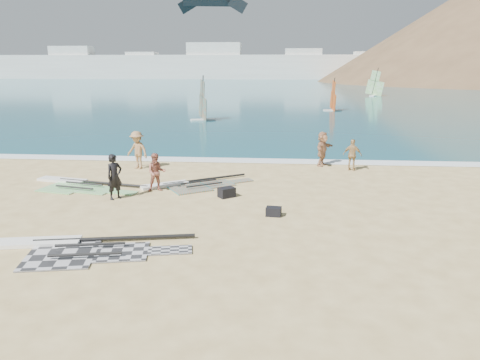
# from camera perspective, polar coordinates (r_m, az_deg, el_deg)

# --- Properties ---
(ground) EXTENTS (300.00, 300.00, 0.00)m
(ground) POSITION_cam_1_polar(r_m,az_deg,el_deg) (14.30, -6.47, -7.68)
(ground) COLOR #DDC481
(ground) RESTS_ON ground
(sea) EXTENTS (300.00, 240.00, 0.06)m
(sea) POSITION_cam_1_polar(r_m,az_deg,el_deg) (145.13, 3.90, 11.93)
(sea) COLOR #0D4C5B
(sea) RESTS_ON ground
(surf_line) EXTENTS (300.00, 1.20, 0.04)m
(surf_line) POSITION_cam_1_polar(r_m,az_deg,el_deg) (26.00, -1.21, 2.34)
(surf_line) COLOR white
(surf_line) RESTS_ON ground
(far_town) EXTENTS (160.00, 8.00, 12.00)m
(far_town) POSITION_cam_1_polar(r_m,az_deg,el_deg) (164.05, -1.61, 13.77)
(far_town) COLOR white
(far_town) RESTS_ON ground
(rig_grey) EXTENTS (6.06, 2.91, 0.20)m
(rig_grey) POSITION_cam_1_polar(r_m,az_deg,el_deg) (14.60, -19.55, -7.77)
(rig_grey) COLOR #272729
(rig_grey) RESTS_ON ground
(rig_green) EXTENTS (5.47, 2.74, 0.20)m
(rig_green) POSITION_cam_1_polar(r_m,az_deg,el_deg) (21.91, -19.30, -0.55)
(rig_green) COLOR #44D231
(rig_green) RESTS_ON ground
(rig_orange) EXTENTS (4.91, 3.65, 0.20)m
(rig_orange) POSITION_cam_1_polar(r_m,az_deg,el_deg) (20.79, -6.18, -0.59)
(rig_orange) COLOR #F1501B
(rig_orange) RESTS_ON ground
(gear_bag_near) EXTENTS (0.77, 0.74, 0.40)m
(gear_bag_near) POSITION_cam_1_polar(r_m,az_deg,el_deg) (18.92, -1.64, -1.52)
(gear_bag_near) COLOR black
(gear_bag_near) RESTS_ON ground
(gear_bag_far) EXTENTS (0.57, 0.43, 0.32)m
(gear_bag_far) POSITION_cam_1_polar(r_m,az_deg,el_deg) (16.67, 4.12, -3.85)
(gear_bag_far) COLOR black
(gear_bag_far) RESTS_ON ground
(person_wetsuit) EXTENTS (0.76, 0.79, 1.82)m
(person_wetsuit) POSITION_cam_1_polar(r_m,az_deg,el_deg) (19.14, -15.05, 0.38)
(person_wetsuit) COLOR black
(person_wetsuit) RESTS_ON ground
(beachgoer_left) EXTENTS (0.94, 0.82, 1.63)m
(beachgoer_left) POSITION_cam_1_polar(r_m,az_deg,el_deg) (19.96, -10.15, 0.92)
(beachgoer_left) COLOR #9D5948
(beachgoer_left) RESTS_ON ground
(beachgoer_mid) EXTENTS (1.44, 1.19, 1.94)m
(beachgoer_mid) POSITION_cam_1_polar(r_m,az_deg,el_deg) (24.45, -12.41, 3.58)
(beachgoer_mid) COLOR #9D754A
(beachgoer_mid) RESTS_ON ground
(beachgoer_back) EXTENTS (1.01, 0.68, 1.59)m
(beachgoer_back) POSITION_cam_1_polar(r_m,az_deg,el_deg) (24.21, 13.55, 2.99)
(beachgoer_back) COLOR tan
(beachgoer_back) RESTS_ON ground
(beachgoer_right) EXTENTS (1.25, 1.74, 1.82)m
(beachgoer_right) POSITION_cam_1_polar(r_m,az_deg,el_deg) (25.00, 10.03, 3.78)
(beachgoer_right) COLOR tan
(beachgoer_right) RESTS_ON ground
(windsurfer_left) EXTENTS (2.39, 2.61, 4.24)m
(windsurfer_left) POSITION_cam_1_polar(r_m,az_deg,el_deg) (44.49, -4.56, 8.81)
(windsurfer_left) COLOR white
(windsurfer_left) RESTS_ON ground
(windsurfer_centre) EXTENTS (2.12, 2.51, 3.76)m
(windsurfer_centre) POSITION_cam_1_polar(r_m,az_deg,el_deg) (54.58, 11.27, 9.44)
(windsurfer_centre) COLOR white
(windsurfer_centre) RESTS_ON ground
(windsurfer_right) EXTENTS (2.71, 2.56, 4.63)m
(windsurfer_right) POSITION_cam_1_polar(r_m,az_deg,el_deg) (81.15, 16.10, 10.73)
(windsurfer_right) COLOR white
(windsurfer_right) RESTS_ON ground
(kitesurf_kite) EXTENTS (8.92, 2.25, 2.77)m
(kitesurf_kite) POSITION_cam_1_polar(r_m,az_deg,el_deg) (63.75, -3.37, 21.02)
(kitesurf_kite) COLOR black
(kitesurf_kite) RESTS_ON ground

